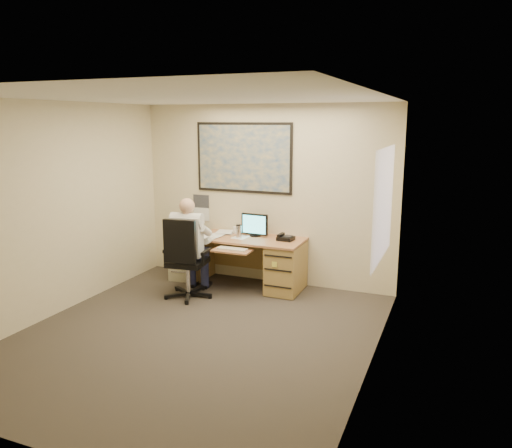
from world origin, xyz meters
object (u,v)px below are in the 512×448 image
at_px(desk, 271,260).
at_px(person, 188,248).
at_px(filing_cabinet, 188,255).
at_px(office_chair, 186,275).

relative_size(desk, person, 1.14).
bearing_deg(filing_cabinet, desk, -8.46).
relative_size(filing_cabinet, person, 0.62).
height_order(office_chair, person, person).
distance_m(filing_cabinet, person, 0.94).
distance_m(office_chair, person, 0.38).
bearing_deg(office_chair, filing_cabinet, 110.98).
bearing_deg(desk, person, -142.98).
bearing_deg(filing_cabinet, person, -66.55).
relative_size(desk, filing_cabinet, 1.84).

